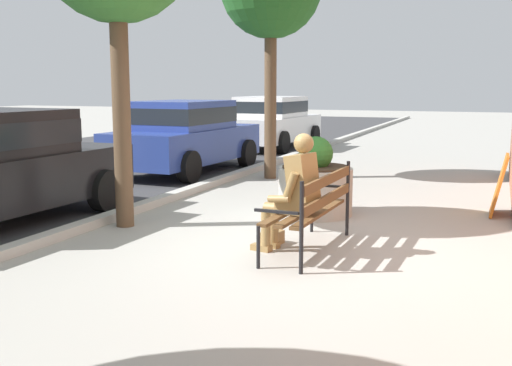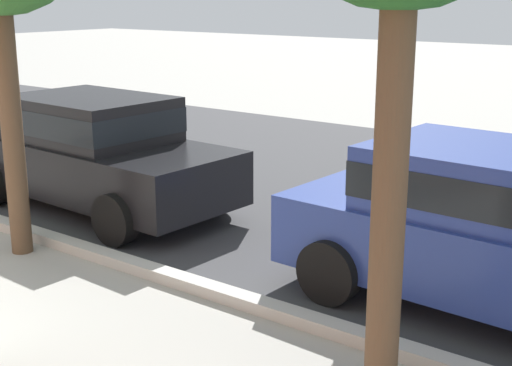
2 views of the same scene
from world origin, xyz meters
name	(u,v)px [view 1 (image 1 of 2)]	position (x,y,z in m)	size (l,w,h in m)	color
ground_plane	(300,247)	(0.00, 0.00, 0.00)	(80.00, 80.00, 0.00)	#9E9B93
curb_stone	(95,222)	(0.00, 2.90, 0.06)	(60.00, 0.20, 0.12)	#B2AFA8
park_bench	(314,205)	(-0.09, -0.19, 0.54)	(1.82, 0.59, 0.95)	brown
bronze_statue_seated	(292,195)	(-0.26, 0.02, 0.67)	(0.75, 0.79, 1.37)	olive
concrete_planter	(315,186)	(1.85, 0.35, 0.43)	(1.08, 1.08, 1.16)	#A8A399
parked_car_blue	(185,134)	(5.10, 4.25, 0.84)	(4.17, 2.06, 1.56)	navy
parked_car_white	(272,121)	(10.62, 4.25, 0.84)	(4.17, 2.06, 1.56)	silver
leaning_signboard	(499,185)	(2.81, -2.15, 0.45)	(0.70, 0.04, 0.90)	#C6661E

